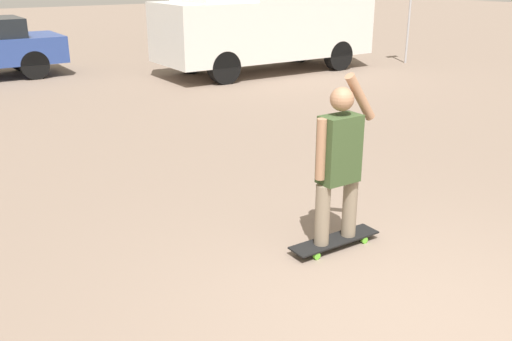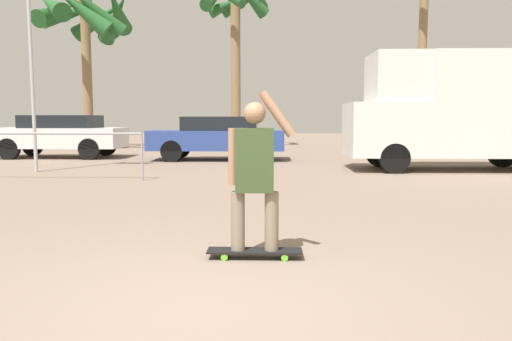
{
  "view_description": "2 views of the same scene",
  "coord_description": "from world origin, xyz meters",
  "views": [
    {
      "loc": [
        -3.02,
        -2.39,
        2.55
      ],
      "look_at": [
        0.08,
        2.33,
        0.54
      ],
      "focal_mm": 40.0,
      "sensor_mm": 36.0,
      "label": 1
    },
    {
      "loc": [
        0.49,
        -3.58,
        1.42
      ],
      "look_at": [
        0.33,
        2.01,
        0.82
      ],
      "focal_mm": 35.0,
      "sensor_mm": 36.0,
      "label": 2
    }
  ],
  "objects": [
    {
      "name": "ground_plane",
      "position": [
        0.0,
        0.0,
        0.0
      ],
      "size": [
        80.0,
        80.0,
        0.0
      ],
      "primitive_type": "plane",
      "color": "gray"
    },
    {
      "name": "skateboard",
      "position": [
        0.34,
        1.34,
        0.07
      ],
      "size": [
        0.96,
        0.23,
        0.09
      ],
      "color": "black",
      "rests_on": "ground_plane"
    },
    {
      "name": "person_skateboarder",
      "position": [
        0.34,
        1.34,
        0.92
      ],
      "size": [
        0.66,
        0.22,
        1.6
      ],
      "color": "gray",
      "rests_on": "skateboard"
    },
    {
      "name": "camper_van",
      "position": [
        5.53,
        9.95,
        1.66
      ],
      "size": [
        5.63,
        2.0,
        3.09
      ],
      "color": "black",
      "rests_on": "ground_plane"
    },
    {
      "name": "parked_car_blue",
      "position": [
        -1.24,
        12.88,
        0.77
      ],
      "size": [
        4.41,
        1.72,
        1.43
      ],
      "color": "black",
      "rests_on": "ground_plane"
    },
    {
      "name": "parked_car_white",
      "position": [
        -6.88,
        13.7,
        0.81
      ],
      "size": [
        4.41,
        1.91,
        1.48
      ],
      "color": "black",
      "rests_on": "ground_plane"
    },
    {
      "name": "palm_tree_center_background",
      "position": [
        -1.09,
        19.82,
        6.07
      ],
      "size": [
        3.23,
        3.33,
        7.56
      ],
      "color": "#8E704C",
      "rests_on": "ground_plane"
    },
    {
      "name": "palm_tree_far_left",
      "position": [
        -7.43,
        18.19,
        5.71
      ],
      "size": [
        4.47,
        4.47,
        6.94
      ],
      "color": "#8E704C",
      "rests_on": "ground_plane"
    },
    {
      "name": "flagpole",
      "position": [
        -5.46,
        9.14,
        3.41
      ],
      "size": [
        1.15,
        0.12,
        5.73
      ],
      "color": "#B7B7BC",
      "rests_on": "ground_plane"
    },
    {
      "name": "plaza_railing_segment",
      "position": [
        -4.28,
        7.5,
        0.89
      ],
      "size": [
        3.85,
        0.05,
        1.08
      ],
      "color": "#99999E",
      "rests_on": "ground_plane"
    }
  ]
}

